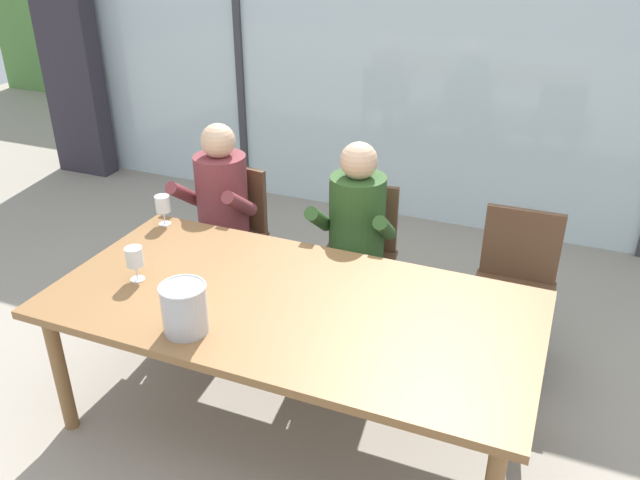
{
  "coord_description": "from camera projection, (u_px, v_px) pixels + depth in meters",
  "views": [
    {
      "loc": [
        1.08,
        -2.25,
        2.33
      ],
      "look_at": [
        0.0,
        0.35,
        0.88
      ],
      "focal_mm": 36.12,
      "sensor_mm": 36.0,
      "label": 1
    }
  ],
  "objects": [
    {
      "name": "ground",
      "position": [
        359.0,
        319.0,
        4.11
      ],
      "size": [
        14.0,
        14.0,
        0.0
      ],
      "primitive_type": "plane",
      "color": "#9E9384"
    },
    {
      "name": "window_glass_panel",
      "position": [
        436.0,
        62.0,
        4.85
      ],
      "size": [
        7.45,
        0.03,
        2.6
      ],
      "primitive_type": "cube",
      "color": "silver",
      "rests_on": "ground"
    },
    {
      "name": "window_mullion_left",
      "position": [
        239.0,
        47.0,
        5.41
      ],
      "size": [
        0.06,
        0.06,
        2.6
      ],
      "primitive_type": "cube",
      "color": "#38383D",
      "rests_on": "ground"
    },
    {
      "name": "hillside_vineyard",
      "position": [
        498.0,
        31.0,
        7.63
      ],
      "size": [
        13.45,
        2.4,
        2.07
      ],
      "primitive_type": "cube",
      "color": "#568942",
      "rests_on": "ground"
    },
    {
      "name": "curtain_heavy_drape",
      "position": [
        66.0,
        36.0,
        5.85
      ],
      "size": [
        0.56,
        0.2,
        2.6
      ],
      "primitive_type": "cube",
      "color": "#332D38",
      "rests_on": "ground"
    },
    {
      "name": "dining_table",
      "position": [
        291.0,
        313.0,
        2.98
      ],
      "size": [
        2.25,
        1.11,
        0.73
      ],
      "color": "olive",
      "rests_on": "ground"
    },
    {
      "name": "chair_near_curtain",
      "position": [
        230.0,
        224.0,
        4.15
      ],
      "size": [
        0.5,
        0.5,
        0.89
      ],
      "rotation": [
        0.0,
        0.0,
        -0.15
      ],
      "color": "brown",
      "rests_on": "ground"
    },
    {
      "name": "chair_left_of_center",
      "position": [
        359.0,
        248.0,
        3.86
      ],
      "size": [
        0.49,
        0.49,
        0.89
      ],
      "rotation": [
        0.0,
        0.0,
        0.12
      ],
      "color": "brown",
      "rests_on": "ground"
    },
    {
      "name": "chair_center",
      "position": [
        515.0,
        278.0,
        3.55
      ],
      "size": [
        0.45,
        0.45,
        0.89
      ],
      "rotation": [
        0.0,
        0.0,
        0.02
      ],
      "color": "brown",
      "rests_on": "ground"
    },
    {
      "name": "person_maroon_top",
      "position": [
        216.0,
        208.0,
        3.95
      ],
      "size": [
        0.46,
        0.61,
        1.21
      ],
      "rotation": [
        0.0,
        0.0,
        0.01
      ],
      "color": "brown",
      "rests_on": "ground"
    },
    {
      "name": "person_olive_shirt",
      "position": [
        353.0,
        233.0,
        3.65
      ],
      "size": [
        0.49,
        0.63,
        1.21
      ],
      "rotation": [
        0.0,
        0.0,
        0.08
      ],
      "color": "#2D5123",
      "rests_on": "ground"
    },
    {
      "name": "ice_bucket_primary",
      "position": [
        184.0,
        308.0,
        2.7
      ],
      "size": [
        0.2,
        0.2,
        0.22
      ],
      "color": "#B7B7BC",
      "rests_on": "dining_table"
    },
    {
      "name": "wine_glass_by_left_taster",
      "position": [
        163.0,
        205.0,
        3.62
      ],
      "size": [
        0.08,
        0.08,
        0.17
      ],
      "color": "silver",
      "rests_on": "dining_table"
    },
    {
      "name": "wine_glass_near_bucket",
      "position": [
        135.0,
        258.0,
        3.07
      ],
      "size": [
        0.08,
        0.08,
        0.17
      ],
      "color": "silver",
      "rests_on": "dining_table"
    }
  ]
}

